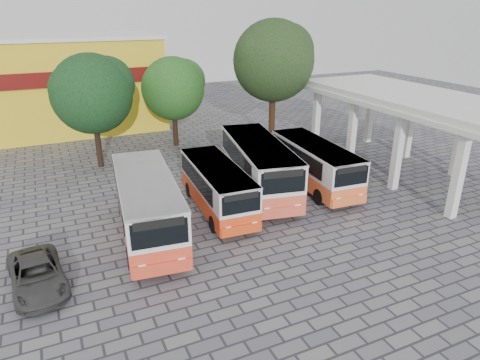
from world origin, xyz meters
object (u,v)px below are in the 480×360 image
bus_centre_right (259,164)px  parked_car (37,275)px  bus_centre_left (217,185)px  bus_far_right (315,163)px  bus_far_left (147,203)px

bus_centre_right → parked_car: bearing=-147.8°
bus_centre_left → bus_far_right: size_ratio=0.94×
bus_far_left → bus_centre_right: bus_centre_right is taller
bus_centre_right → parked_car: 13.38m
bus_far_right → bus_far_left: bearing=-166.3°
bus_far_left → bus_far_right: (10.88, 1.85, -0.16)m
bus_far_left → bus_far_right: size_ratio=1.11×
bus_centre_left → parked_car: size_ratio=1.72×
bus_centre_right → bus_far_right: bus_centre_right is taller
bus_far_left → bus_centre_right: bearing=25.0°
bus_far_left → bus_centre_right: size_ratio=0.95×
bus_far_left → bus_centre_left: size_ratio=1.18×
bus_far_right → parked_car: bearing=-161.2°
bus_centre_left → bus_far_right: bus_far_right is taller
bus_far_left → parked_car: 5.73m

